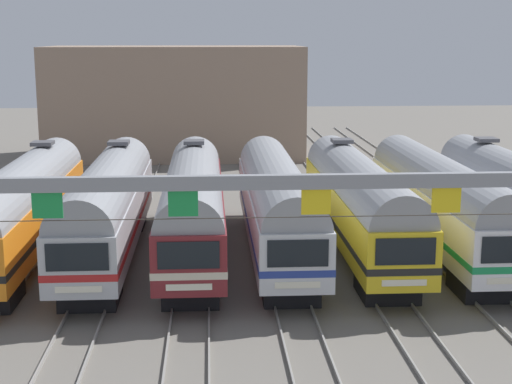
% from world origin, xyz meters
% --- Properties ---
extents(ground_plane, '(160.00, 160.00, 0.00)m').
position_xyz_m(ground_plane, '(0.00, 0.00, 0.00)').
color(ground_plane, slate).
extents(track_bed, '(25.70, 70.00, 0.15)m').
position_xyz_m(track_bed, '(-0.00, 17.00, 0.07)').
color(track_bed, gray).
rests_on(track_bed, ground).
extents(commuter_train_orange, '(2.88, 18.06, 5.05)m').
position_xyz_m(commuter_train_orange, '(-12.10, -0.00, 2.69)').
color(commuter_train_orange, orange).
rests_on(commuter_train_orange, ground).
extents(commuter_train_stainless, '(2.88, 18.06, 5.05)m').
position_xyz_m(commuter_train_stainless, '(-8.06, -0.00, 2.69)').
color(commuter_train_stainless, '#B2B5BA').
rests_on(commuter_train_stainless, ground).
extents(commuter_train_maroon, '(2.88, 18.06, 5.05)m').
position_xyz_m(commuter_train_maroon, '(-4.03, -0.00, 2.69)').
color(commuter_train_maroon, maroon).
rests_on(commuter_train_maroon, ground).
extents(commuter_train_silver, '(2.88, 18.06, 4.77)m').
position_xyz_m(commuter_train_silver, '(0.00, -0.01, 2.69)').
color(commuter_train_silver, silver).
rests_on(commuter_train_silver, ground).
extents(commuter_train_yellow, '(2.88, 18.06, 5.05)m').
position_xyz_m(commuter_train_yellow, '(4.03, -0.00, 2.69)').
color(commuter_train_yellow, gold).
rests_on(commuter_train_yellow, ground).
extents(commuter_train_white, '(2.88, 18.06, 4.77)m').
position_xyz_m(commuter_train_white, '(8.06, -0.01, 2.69)').
color(commuter_train_white, white).
rests_on(commuter_train_white, ground).
extents(catenary_gantry, '(29.43, 0.44, 6.97)m').
position_xyz_m(catenary_gantry, '(0.00, -13.50, 5.43)').
color(catenary_gantry, gray).
rests_on(catenary_gantry, ground).
extents(maintenance_building, '(22.11, 10.00, 9.68)m').
position_xyz_m(maintenance_building, '(-6.09, 32.24, 4.84)').
color(maintenance_building, gray).
rests_on(maintenance_building, ground).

